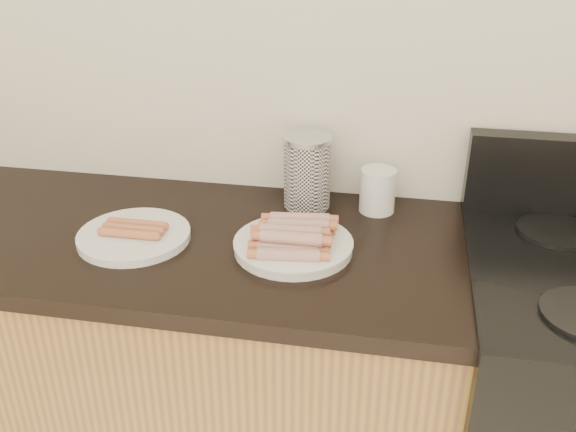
% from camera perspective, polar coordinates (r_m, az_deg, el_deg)
% --- Properties ---
extents(wall_back, '(4.00, 0.04, 2.60)m').
position_cam_1_polar(wall_back, '(1.63, 2.27, 15.15)').
color(wall_back, silver).
rests_on(wall_back, ground).
extents(cabinet_base, '(2.20, 0.59, 0.86)m').
position_cam_1_polar(cabinet_base, '(1.98, -20.62, -12.46)').
color(cabinet_base, olive).
rests_on(cabinet_base, floor).
extents(counter_slab, '(2.20, 0.62, 0.04)m').
position_cam_1_polar(counter_slab, '(1.75, -22.98, -0.91)').
color(counter_slab, black).
rests_on(counter_slab, cabinet_base).
extents(burner_far_left, '(0.18, 0.18, 0.01)m').
position_cam_1_polar(burner_far_left, '(1.64, 22.70, -1.23)').
color(burner_far_left, black).
rests_on(burner_far_left, stove).
extents(main_plate, '(0.31, 0.31, 0.02)m').
position_cam_1_polar(main_plate, '(1.46, 0.47, -2.75)').
color(main_plate, white).
rests_on(main_plate, counter_slab).
extents(side_plate, '(0.29, 0.29, 0.02)m').
position_cam_1_polar(side_plate, '(1.55, -13.52, -1.74)').
color(side_plate, silver).
rests_on(side_plate, counter_slab).
extents(hotdog_pile, '(0.14, 0.19, 0.05)m').
position_cam_1_polar(hotdog_pile, '(1.45, 0.48, -1.59)').
color(hotdog_pile, '#9E3A3C').
rests_on(hotdog_pile, main_plate).
extents(plain_sausages, '(0.13, 0.07, 0.02)m').
position_cam_1_polar(plain_sausages, '(1.54, -13.60, -1.09)').
color(plain_sausages, '#D78147').
rests_on(plain_sausages, side_plate).
extents(canister, '(0.12, 0.12, 0.19)m').
position_cam_1_polar(canister, '(1.64, 1.72, 3.98)').
color(canister, white).
rests_on(canister, counter_slab).
extents(mug, '(0.10, 0.10, 0.11)m').
position_cam_1_polar(mug, '(1.64, 7.97, 2.26)').
color(mug, white).
rests_on(mug, counter_slab).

